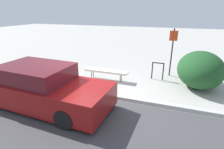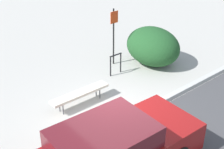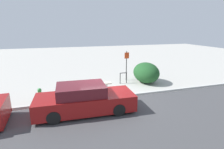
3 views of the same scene
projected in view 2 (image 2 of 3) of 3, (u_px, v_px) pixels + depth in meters
name	position (u px, v px, depth m)	size (l,w,h in m)	color
ground_plane	(116.00, 127.00, 9.09)	(60.00, 60.00, 0.00)	#ADAAA3
curb	(116.00, 125.00, 9.06)	(60.00, 0.20, 0.13)	#B7B7B2
bench	(80.00, 94.00, 9.91)	(2.05, 0.38, 0.47)	#515156
bike_rack	(116.00, 62.00, 11.72)	(0.55, 0.05, 0.83)	black
sign_post	(114.00, 32.00, 12.09)	(0.36, 0.08, 2.30)	black
shrub_hedge	(153.00, 46.00, 12.41)	(1.82, 2.34, 1.52)	#1E4C23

